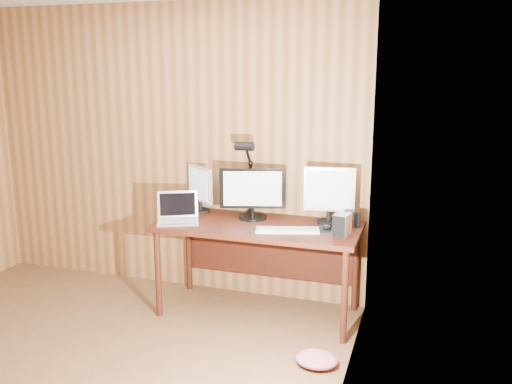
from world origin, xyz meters
The scene contains 14 objects.
room_shell centered at (0.00, 0.00, 1.25)m, with size 4.00×4.00×4.00m.
desk centered at (0.93, 1.70, 0.63)m, with size 1.60×0.70×0.75m.
monitor_center centered at (0.84, 1.78, 0.97)m, with size 0.52×0.23×0.42m.
monitor_left centered at (0.35, 1.84, 0.96)m, with size 0.30×0.23×0.39m.
monitor_right centered at (1.45, 1.83, 0.99)m, with size 0.40×0.19×0.45m.
laptop centered at (0.29, 1.52, 0.81)m, with size 0.40×0.36×0.23m.
keyboard centered at (1.20, 1.51, 0.76)m, with size 0.49×0.26×0.02m.
mousepad centered at (1.48, 1.64, 0.75)m, with size 0.24×0.19×0.00m, color black.
mouse centered at (1.48, 1.64, 0.77)m, with size 0.07×0.11×0.04m, color black.
hard_drive centered at (1.60, 1.54, 0.83)m, with size 0.13×0.16×0.16m.
phone centered at (1.00, 1.44, 0.76)m, with size 0.06×0.10×0.01m.
speaker centered at (1.69, 1.78, 0.81)m, with size 0.05×0.05×0.12m, color black.
desk_lamp centered at (0.77, 1.86, 1.16)m, with size 0.15×0.22×0.67m.
fabric_pile centered at (1.55, 0.97, 0.05)m, with size 0.29×0.24×0.09m, color #B35669, non-canonical shape.
Camera 1 is at (2.17, -2.28, 1.93)m, focal length 38.00 mm.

